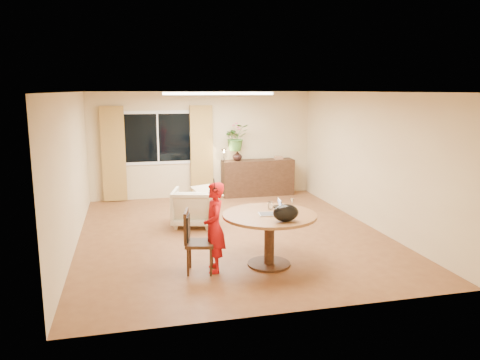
# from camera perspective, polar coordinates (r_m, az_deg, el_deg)

# --- Properties ---
(floor) EXTENTS (6.50, 6.50, 0.00)m
(floor) POSITION_cam_1_polar(r_m,az_deg,el_deg) (8.79, -1.04, -6.53)
(floor) COLOR brown
(floor) RESTS_ON ground
(ceiling) EXTENTS (6.50, 6.50, 0.00)m
(ceiling) POSITION_cam_1_polar(r_m,az_deg,el_deg) (8.38, -1.10, 10.68)
(ceiling) COLOR white
(ceiling) RESTS_ON wall_back
(wall_back) EXTENTS (5.50, 0.00, 5.50)m
(wall_back) POSITION_cam_1_polar(r_m,az_deg,el_deg) (11.65, -4.54, 4.31)
(wall_back) COLOR tan
(wall_back) RESTS_ON floor
(wall_left) EXTENTS (0.00, 6.50, 6.50)m
(wall_left) POSITION_cam_1_polar(r_m,az_deg,el_deg) (8.35, -19.84, 1.07)
(wall_left) COLOR tan
(wall_left) RESTS_ON floor
(wall_right) EXTENTS (0.00, 6.50, 6.50)m
(wall_right) POSITION_cam_1_polar(r_m,az_deg,el_deg) (9.46, 15.43, 2.42)
(wall_right) COLOR tan
(wall_right) RESTS_ON floor
(window) EXTENTS (1.70, 0.03, 1.30)m
(window) POSITION_cam_1_polar(r_m,az_deg,el_deg) (11.50, -9.98, 5.09)
(window) COLOR white
(window) RESTS_ON wall_back
(curtain_left) EXTENTS (0.55, 0.08, 2.25)m
(curtain_left) POSITION_cam_1_polar(r_m,az_deg,el_deg) (11.44, -15.16, 3.06)
(curtain_left) COLOR olive
(curtain_left) RESTS_ON wall_back
(curtain_right) EXTENTS (0.55, 0.08, 2.25)m
(curtain_right) POSITION_cam_1_polar(r_m,az_deg,el_deg) (11.57, -4.70, 3.49)
(curtain_right) COLOR olive
(curtain_right) RESTS_ON wall_back
(ceiling_panel) EXTENTS (2.20, 0.35, 0.05)m
(ceiling_panel) POSITION_cam_1_polar(r_m,az_deg,el_deg) (9.56, -2.68, 10.49)
(ceiling_panel) COLOR white
(ceiling_panel) RESTS_ON ceiling
(dining_table) EXTENTS (1.42, 1.42, 0.81)m
(dining_table) POSITION_cam_1_polar(r_m,az_deg,el_deg) (7.09, 3.61, -5.49)
(dining_table) COLOR brown
(dining_table) RESTS_ON floor
(dining_chair) EXTENTS (0.52, 0.50, 0.93)m
(dining_chair) POSITION_cam_1_polar(r_m,az_deg,el_deg) (6.89, -4.90, -7.49)
(dining_chair) COLOR black
(dining_chair) RESTS_ON floor
(child) EXTENTS (0.51, 0.35, 1.33)m
(child) POSITION_cam_1_polar(r_m,az_deg,el_deg) (6.86, -3.14, -5.78)
(child) COLOR #B5290D
(child) RESTS_ON floor
(laptop) EXTENTS (0.39, 0.28, 0.24)m
(laptop) POSITION_cam_1_polar(r_m,az_deg,el_deg) (6.97, 3.71, -3.28)
(laptop) COLOR #B7B7BC
(laptop) RESTS_ON dining_table
(tumbler) EXTENTS (0.10, 0.10, 0.11)m
(tumbler) POSITION_cam_1_polar(r_m,az_deg,el_deg) (7.31, 3.73, -3.12)
(tumbler) COLOR white
(tumbler) RESTS_ON dining_table
(wine_glass) EXTENTS (0.08, 0.08, 0.18)m
(wine_glass) POSITION_cam_1_polar(r_m,az_deg,el_deg) (7.29, 6.36, -2.92)
(wine_glass) COLOR white
(wine_glass) RESTS_ON dining_table
(pot_lid) EXTENTS (0.27, 0.27, 0.04)m
(pot_lid) POSITION_cam_1_polar(r_m,az_deg,el_deg) (7.42, 4.88, -3.22)
(pot_lid) COLOR white
(pot_lid) RESTS_ON dining_table
(handbag) EXTENTS (0.43, 0.33, 0.25)m
(handbag) POSITION_cam_1_polar(r_m,az_deg,el_deg) (6.62, 5.61, -4.02)
(handbag) COLOR black
(handbag) RESTS_ON dining_table
(armchair) EXTENTS (0.97, 0.99, 0.74)m
(armchair) POSITION_cam_1_polar(r_m,az_deg,el_deg) (9.26, -5.70, -3.30)
(armchair) COLOR beige
(armchair) RESTS_ON floor
(throw) EXTENTS (0.63, 0.68, 0.03)m
(throw) POSITION_cam_1_polar(r_m,az_deg,el_deg) (9.19, -4.06, -0.93)
(throw) COLOR beige
(throw) RESTS_ON armchair
(sideboard) EXTENTS (1.81, 0.44, 0.91)m
(sideboard) POSITION_cam_1_polar(r_m,az_deg,el_deg) (11.84, 2.19, 0.29)
(sideboard) COLOR black
(sideboard) RESTS_ON floor
(vase) EXTENTS (0.25, 0.25, 0.25)m
(vase) POSITION_cam_1_polar(r_m,az_deg,el_deg) (11.61, -0.33, 2.98)
(vase) COLOR black
(vase) RESTS_ON sideboard
(bouquet) EXTENTS (0.68, 0.61, 0.66)m
(bouquet) POSITION_cam_1_polar(r_m,az_deg,el_deg) (11.55, -0.49, 5.21)
(bouquet) COLOR #276927
(bouquet) RESTS_ON vase
(book_stack) EXTENTS (0.24, 0.21, 0.08)m
(book_stack) POSITION_cam_1_polar(r_m,az_deg,el_deg) (11.91, 4.72, 2.75)
(book_stack) COLOR #8C6347
(book_stack) RESTS_ON sideboard
(desk_lamp) EXTENTS (0.16, 0.16, 0.33)m
(desk_lamp) POSITION_cam_1_polar(r_m,az_deg,el_deg) (11.48, -1.98, 3.08)
(desk_lamp) COLOR black
(desk_lamp) RESTS_ON sideboard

